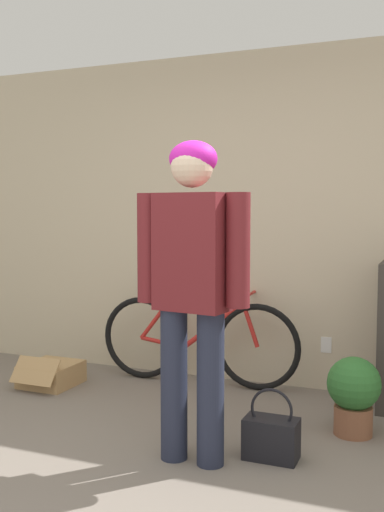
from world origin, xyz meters
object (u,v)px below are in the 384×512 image
potted_plant (354,392)px  person (192,274)px  bicycle (197,339)px  cardboard_box (51,374)px  handbag (271,437)px

potted_plant → person: bearing=-136.2°
bicycle → person: bearing=-71.7°
potted_plant → cardboard_box: bearing=176.2°
cardboard_box → bicycle: bearing=24.5°
bicycle → handbag: (0.91, -1.17, -0.23)m
handbag → cardboard_box: size_ratio=0.83×
person → potted_plant: 1.30m
cardboard_box → potted_plant: 2.34m
potted_plant → bicycle: bearing=153.9°
person → handbag: (0.39, 0.20, -0.91)m
handbag → person: bearing=-153.6°
bicycle → cardboard_box: bearing=-158.1°
bicycle → handbag: bicycle is taller
bicycle → cardboard_box: (-1.05, -0.48, -0.27)m
cardboard_box → handbag: bearing=-19.4°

